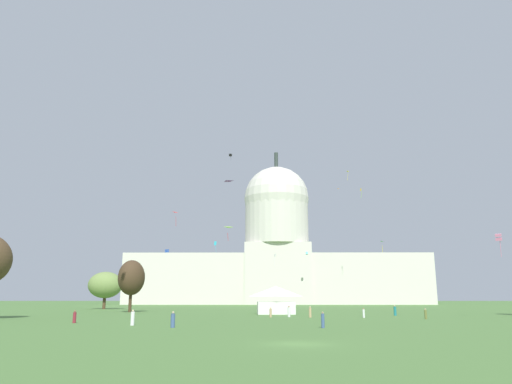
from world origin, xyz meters
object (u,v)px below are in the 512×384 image
object	(u,v)px
tree_west_near	(132,278)
kite_cyan_mid	(215,244)
person_tan_front_left	(271,313)
kite_lime_low	(228,230)
person_tan_mid_right	(310,312)
person_denim_back_right	(173,320)
kite_green_low	(384,244)
kite_gold_high	(361,191)
person_white_mid_left	(364,313)
kite_black_high	(230,155)
capitol_building	(277,254)
kite_yellow_high	(347,173)
person_white_near_tent	(289,312)
kite_turquoise_mid	(307,253)
kite_orange_high	(337,189)
person_teal_edge_west	(395,311)
person_maroon_back_left	(75,317)
kite_pink_low	(499,237)
kite_red_mid	(176,215)
kite_white_low	(275,257)
person_olive_near_tree_east	(426,314)
kite_violet_mid	(226,183)
person_white_lawn_far_right	(133,318)
event_tent	(276,300)
kite_blue_low	(167,251)
person_denim_deep_crowd	(323,320)

from	to	relation	value
tree_west_near	kite_cyan_mid	world-z (taller)	kite_cyan_mid
person_tan_front_left	kite_lime_low	xyz separation A→B (m)	(-8.13, 17.44, 15.78)
person_tan_mid_right	person_denim_back_right	bearing A→B (deg)	-21.74
kite_green_low	kite_gold_high	xyz separation A→B (m)	(7.52, 57.76, 26.56)
person_white_mid_left	kite_black_high	size ratio (longest dim) A/B	0.55
capitol_building	person_tan_front_left	size ratio (longest dim) A/B	87.28
kite_yellow_high	person_white_near_tent	bearing A→B (deg)	25.53
kite_green_low	kite_turquoise_mid	bearing A→B (deg)	19.13
kite_turquoise_mid	kite_orange_high	size ratio (longest dim) A/B	0.82
capitol_building	person_teal_edge_west	distance (m)	136.65
person_white_mid_left	person_tan_front_left	bearing A→B (deg)	-160.88
kite_lime_low	kite_turquoise_mid	bearing A→B (deg)	-118.22
person_white_near_tent	kite_yellow_high	bearing A→B (deg)	-81.14
tree_west_near	kite_turquoise_mid	world-z (taller)	kite_turquoise_mid
person_white_near_tent	kite_green_low	bearing A→B (deg)	-97.60
kite_orange_high	kite_cyan_mid	xyz separation A→B (m)	(-48.93, -23.48, -25.52)
capitol_building	kite_black_high	bearing A→B (deg)	-119.56
person_maroon_back_left	person_teal_edge_west	world-z (taller)	person_teal_edge_west
kite_pink_low	kite_yellow_high	bearing A→B (deg)	124.97
kite_red_mid	person_maroon_back_left	bearing A→B (deg)	-149.43
kite_turquoise_mid	kite_yellow_high	size ratio (longest dim) A/B	0.32
tree_west_near	kite_white_low	xyz separation A→B (m)	(33.05, 51.83, 8.83)
kite_white_low	person_olive_near_tree_east	bearing A→B (deg)	-143.62
tree_west_near	person_white_near_tent	world-z (taller)	tree_west_near
person_white_near_tent	person_denim_back_right	xyz separation A→B (m)	(-13.95, -27.73, -0.05)
kite_green_low	person_white_mid_left	bearing A→B (deg)	170.97
person_denim_back_right	kite_violet_mid	distance (m)	24.92
person_white_lawn_far_right	person_teal_edge_west	distance (m)	48.57
person_teal_edge_west	kite_turquoise_mid	size ratio (longest dim) A/B	1.63
event_tent	kite_lime_low	size ratio (longest dim) A/B	3.04
person_olive_near_tree_east	kite_black_high	world-z (taller)	kite_black_high
person_white_near_tent	capitol_building	bearing A→B (deg)	-66.23
person_olive_near_tree_east	kite_yellow_high	distance (m)	120.15
person_maroon_back_left	kite_green_low	world-z (taller)	kite_green_low
kite_red_mid	kite_orange_high	world-z (taller)	kite_orange_high
kite_cyan_mid	kite_red_mid	bearing A→B (deg)	-26.60
person_white_lawn_far_right	kite_gold_high	distance (m)	140.89
kite_violet_mid	kite_red_mid	bearing A→B (deg)	139.79
capitol_building	kite_lime_low	size ratio (longest dim) A/B	54.61
kite_turquoise_mid	kite_blue_low	distance (m)	64.54
event_tent	person_white_lawn_far_right	size ratio (longest dim) A/B	4.31
person_white_near_tent	kite_yellow_high	xyz separation A→B (m)	(29.62, 101.37, 49.80)
person_maroon_back_left	person_denim_deep_crowd	bearing A→B (deg)	43.43
person_white_near_tent	kite_blue_low	distance (m)	85.00
tree_west_near	kite_cyan_mid	size ratio (longest dim) A/B	2.88
person_white_mid_left	kite_lime_low	world-z (taller)	kite_lime_low
person_white_mid_left	person_denim_deep_crowd	bearing A→B (deg)	-84.58
person_white_lawn_far_right	kite_turquoise_mid	world-z (taller)	kite_turquoise_mid
event_tent	person_tan_front_left	xyz separation A→B (m)	(-1.34, -14.08, -1.91)
kite_green_low	kite_turquoise_mid	xyz separation A→B (m)	(-12.11, 75.08, 4.38)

